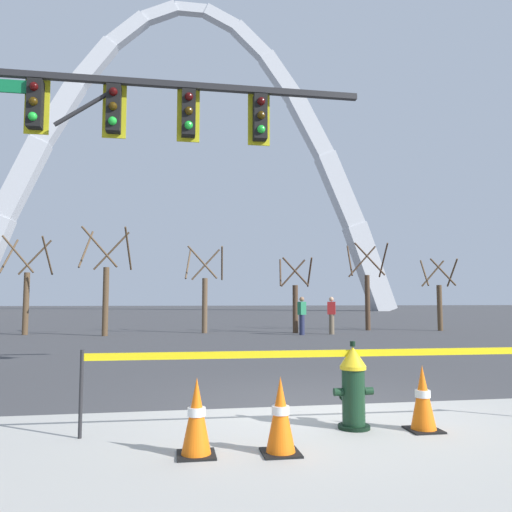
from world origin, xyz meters
name	(u,v)px	position (x,y,z in m)	size (l,w,h in m)	color
ground_plane	(313,408)	(0.00, 0.00, 0.00)	(240.00, 240.00, 0.00)	#3D3D3F
fire_hydrant	(353,387)	(0.14, -1.17, 0.47)	(0.46, 0.48, 0.99)	black
caution_tape_barrier	(336,371)	(-0.06, -1.16, 0.65)	(5.63, 0.17, 0.93)	#232326
traffic_cone_by_hydrant	(196,418)	(-1.67, -1.90, 0.36)	(0.36, 0.36, 0.73)	black
traffic_cone_mid_sidewalk	(281,416)	(-0.88, -1.97, 0.36)	(0.36, 0.36, 0.73)	black
traffic_cone_curb_edge	(423,399)	(0.87, -1.40, 0.36)	(0.36, 0.36, 0.73)	black
traffic_signal_gantry	(90,141)	(-3.47, 2.77, 4.40)	(7.82, 0.44, 6.00)	#232326
monument_arch	(189,170)	(0.00, 56.59, 17.86)	(54.13, 2.65, 40.32)	silver
tree_far_left	(26,291)	(-7.97, 15.86, 1.82)	(1.89, 1.91, 4.11)	brown
tree_left_mid	(106,288)	(-4.59, 14.68, 1.95)	(2.02, 2.03, 4.40)	brown
tree_center_left	(205,295)	(-0.48, 15.77, 1.69)	(1.76, 1.77, 3.81)	brown
tree_center_right	(295,300)	(3.50, 15.20, 1.48)	(1.55, 1.56, 3.33)	#473323
tree_right_mid	(367,292)	(7.44, 16.57, 1.86)	(1.93, 1.94, 4.18)	#473323
tree_far_right	(439,299)	(10.69, 15.66, 1.51)	(1.59, 1.59, 3.41)	brown
pedestrian_walking_left	(332,315)	(4.83, 14.11, 0.82)	(0.39, 0.31, 1.59)	brown
pedestrian_standing_center	(302,315)	(3.47, 13.90, 0.82)	(0.39, 0.36, 1.59)	#232847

